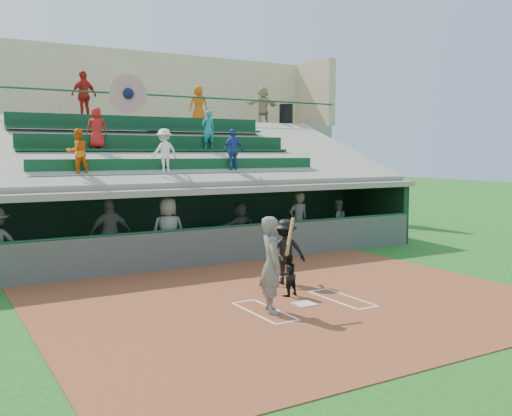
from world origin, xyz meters
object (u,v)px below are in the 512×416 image
batter_at_plate (272,264)px  catcher (288,275)px  home_plate (304,304)px  trash_bin (286,114)px

batter_at_plate → catcher: size_ratio=2.01×
batter_at_plate → catcher: (1.02, 0.95, -0.51)m
home_plate → catcher: 0.96m
batter_at_plate → catcher: 1.48m
batter_at_plate → catcher: bearing=42.8°
home_plate → catcher: catcher is taller
catcher → trash_bin: bearing=-132.6°
catcher → trash_bin: trash_bin is taller
batter_at_plate → trash_bin: bearing=55.7°
catcher → home_plate: bearing=73.5°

